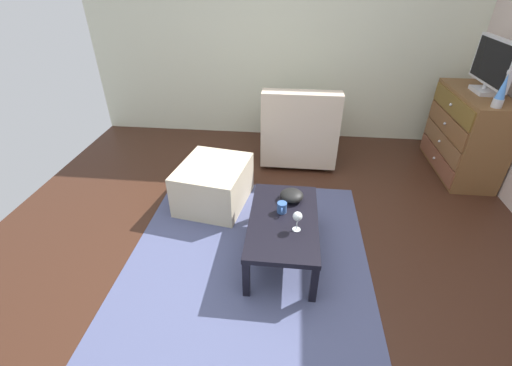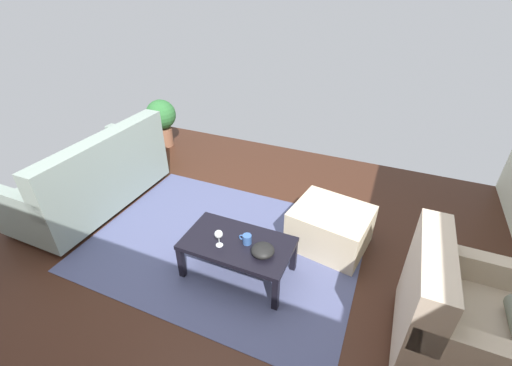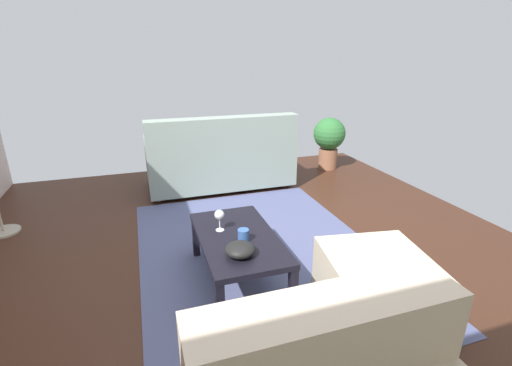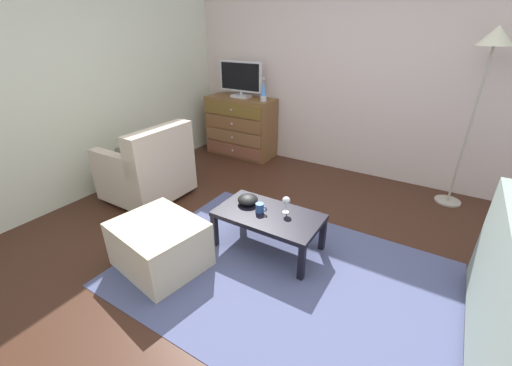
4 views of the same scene
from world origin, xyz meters
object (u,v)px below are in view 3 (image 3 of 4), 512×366
mug (243,235)px  coffee_table (238,242)px  ottoman (378,291)px  wine_glass (219,215)px  bowl_decorative (240,250)px  couch_large (220,160)px  potted_plant (329,138)px

mug → coffee_table: bearing=12.7°
mug → ottoman: (-0.58, -0.67, -0.20)m
mug → wine_glass: bearing=30.2°
wine_glass → ottoman: bearing=-134.5°
wine_glass → mug: 0.24m
bowl_decorative → ottoman: (-0.40, -0.75, -0.20)m
coffee_table → couch_large: couch_large is taller
bowl_decorative → couch_large: couch_large is taller
coffee_table → ottoman: (-0.66, -0.69, -0.11)m
coffee_table → ottoman: size_ratio=1.34×
couch_large → potted_plant: size_ratio=2.36×
bowl_decorative → wine_glass: bearing=6.7°
coffee_table → wine_glass: 0.22m
coffee_table → potted_plant: potted_plant is taller
bowl_decorative → potted_plant: size_ratio=0.26×
wine_glass → coffee_table: bearing=-140.8°
ottoman → potted_plant: (2.87, -1.25, 0.23)m
wine_glass → bowl_decorative: wine_glass is taller
couch_large → potted_plant: bearing=-80.4°
wine_glass → potted_plant: bearing=-44.3°
ottoman → couch_large: bearing=8.1°
wine_glass → mug: bearing=-149.8°
couch_large → wine_glass: bearing=167.0°
couch_large → mug: bearing=171.5°
bowl_decorative → couch_large: 2.23m
mug → ottoman: size_ratio=0.16×
mug → ottoman: mug is taller
bowl_decorative → ottoman: 0.87m
coffee_table → bowl_decorative: size_ratio=4.91×
couch_large → coffee_table: bearing=170.6°
wine_glass → couch_large: (1.82, -0.42, -0.14)m
wine_glass → ottoman: wine_glass is taller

